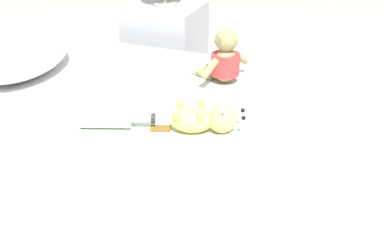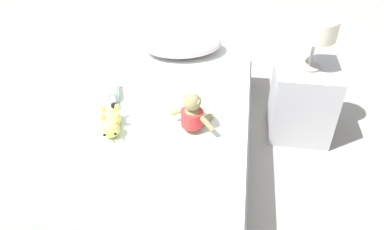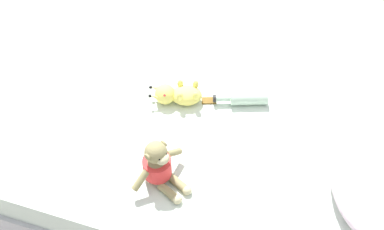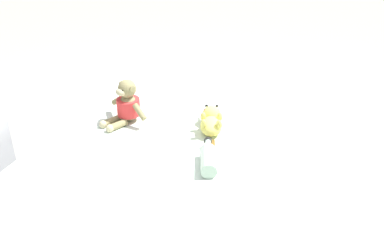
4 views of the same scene
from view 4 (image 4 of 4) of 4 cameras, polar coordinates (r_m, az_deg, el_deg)
The scene contains 6 objects.
ground_plane at distance 2.29m, azimuth -1.03°, elevation -13.21°, with size 16.00×16.00×0.00m, color #9E998E.
bed at distance 2.17m, azimuth -1.07°, elevation -9.46°, with size 1.45×1.90×0.38m.
pillow at distance 1.62m, azimuth -17.02°, elevation -13.86°, with size 0.67×0.53×0.16m.
plush_monkey at distance 2.32m, azimuth -8.53°, elevation 1.35°, with size 0.27×0.25×0.24m.
plush_yellow_creature at distance 2.24m, azimuth 2.54°, elevation -0.78°, with size 0.17×0.33×0.10m.
glass_bottle at distance 1.96m, azimuth 2.17°, elevation -5.78°, with size 0.14×0.26×0.07m.
Camera 4 is at (-0.64, 1.60, 1.51)m, focal length 40.89 mm.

